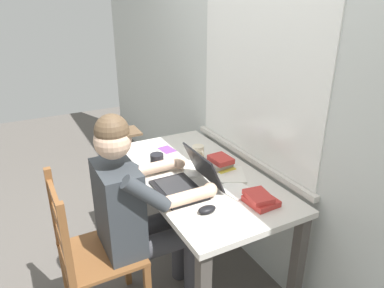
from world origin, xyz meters
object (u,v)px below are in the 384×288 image
Objects in this scene: laptop at (188,181)px; book_stack_side at (219,163)px; computer_mouse at (207,209)px; coffee_mug_white at (198,152)px; wooden_chair at (92,255)px; coffee_mug_dark at (157,162)px; landscape_photo_print at (167,150)px; desk at (197,189)px; seated_person at (138,207)px; book_stack_main at (260,199)px.

book_stack_side is (-0.13, 0.29, -0.01)m from laptop.
computer_mouse is 0.66m from coffee_mug_white.
wooden_chair is 7.72× the size of coffee_mug_dark.
coffee_mug_white is 0.27m from landscape_photo_print.
coffee_mug_dark is at bearing -131.41° from desk.
seated_person reaches higher than coffee_mug_dark.
computer_mouse reaches higher than desk.
seated_person is at bearing -138.89° from computer_mouse.
seated_person is (0.09, -0.43, 0.05)m from desk.
book_stack_main is (0.46, 0.13, 0.14)m from desk.
book_stack_side is (-0.45, 0.03, 0.01)m from book_stack_main.
landscape_photo_print is at bearing 167.97° from laptop.
seated_person is at bearing -62.20° from coffee_mug_white.
laptop is 1.78× the size of book_stack_side.
seated_person is 10.20× the size of coffee_mug_dark.
landscape_photo_print is (-0.51, 0.69, 0.29)m from wooden_chair.
seated_person reaches higher than wooden_chair.
coffee_mug_dark is (-0.17, -0.19, 0.16)m from desk.
book_stack_main is (0.37, 0.84, 0.32)m from wooden_chair.
book_stack_main is 1.35× the size of landscape_photo_print.
laptop is at bearing 81.13° from seated_person.
wooden_chair is 0.67m from coffee_mug_dark.
desk is 7.63× the size of book_stack_main.
coffee_mug_white is at bearing 94.37° from coffee_mug_dark.
seated_person is 6.75× the size of book_stack_side.
computer_mouse is (0.31, 0.27, 0.08)m from seated_person.
coffee_mug_white is (-0.29, 0.83, 0.33)m from wooden_chair.
seated_person is 3.80× the size of laptop.
wooden_chair is 0.93m from book_stack_side.
seated_person reaches higher than desk.
coffee_mug_dark is at bearing -42.31° from landscape_photo_print.
wooden_chair reaches higher than computer_mouse.
seated_person reaches higher than computer_mouse.
coffee_mug_white is 0.89× the size of landscape_photo_print.
wooden_chair reaches higher than book_stack_side.
computer_mouse is 0.54× the size of book_stack_side.
seated_person reaches higher than landscape_photo_print.
book_stack_main reaches higher than computer_mouse.
wooden_chair is at bearing -113.69° from book_stack_main.
seated_person is 9.64× the size of landscape_photo_print.
landscape_photo_print is at bearing 144.28° from coffee_mug_dark.
desk is 0.30m from coffee_mug_dark.
coffee_mug_white is 0.21m from book_stack_side.
seated_person is 0.60m from book_stack_side.
coffee_mug_white is (-0.29, 0.54, 0.11)m from seated_person.
coffee_mug_white is 0.66m from book_stack_main.
book_stack_side reaches higher than book_stack_main.
book_stack_side is at bearing 15.33° from landscape_photo_print.
book_stack_side reaches higher than landscape_photo_print.
laptop is 2.84× the size of coffee_mug_white.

